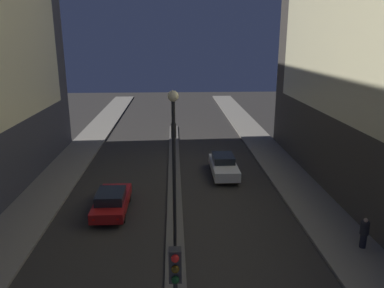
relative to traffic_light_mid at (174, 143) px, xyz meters
The scene contains 7 objects.
median_strip 3.82m from the traffic_light_mid, 90.00° to the left, with size 0.91×36.31×0.13m.
traffic_light_mid is the anchor object (origin of this frame).
traffic_light_far 13.76m from the traffic_light_mid, 90.00° to the left, with size 0.32×0.42×4.68m.
street_lamp 6.77m from the traffic_light_mid, 90.00° to the right, with size 0.48×0.48×7.59m.
car_left_lane 5.11m from the traffic_light_mid, 149.09° to the right, with size 1.81×4.49×1.41m.
car_right_lane 5.85m from the traffic_light_mid, 44.76° to the left, with size 1.78×4.65×1.51m.
pedestrian_on_right_sidewalk 11.62m from the traffic_light_mid, 37.40° to the right, with size 0.41×0.41×1.53m.
Camera 1 is at (0.01, -4.80, 9.84)m, focal length 35.00 mm.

